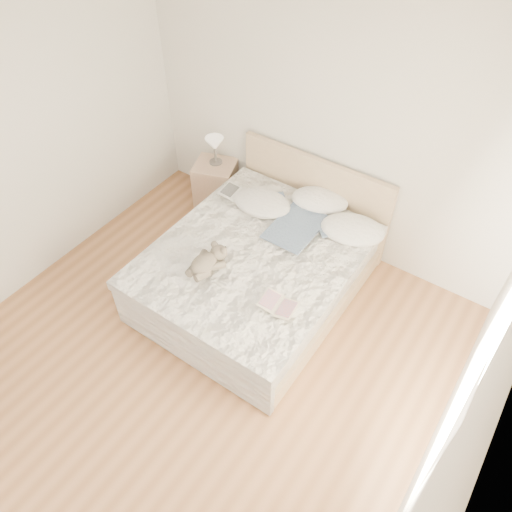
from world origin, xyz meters
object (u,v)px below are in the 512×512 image
at_px(table_lamp, 215,145).
at_px(childrens_book, 278,305).
at_px(teddy_bear, 204,269).
at_px(photo_book, 236,194).
at_px(nightstand, 216,185).
at_px(bed, 260,268).

relative_size(table_lamp, childrens_book, 0.98).
height_order(childrens_book, teddy_bear, teddy_bear).
bearing_deg(photo_book, nightstand, 142.35).
distance_m(bed, nightstand, 1.43).
bearing_deg(teddy_bear, table_lamp, 128.38).
xyz_separation_m(nightstand, teddy_bear, (0.96, -1.37, 0.37)).
distance_m(childrens_book, teddy_bear, 0.74).
relative_size(bed, table_lamp, 6.72).
bearing_deg(nightstand, table_lamp, 108.31).
height_order(nightstand, photo_book, photo_book).
bearing_deg(nightstand, bed, -34.75).
bearing_deg(bed, teddy_bear, -111.21).
height_order(photo_book, teddy_bear, teddy_bear).
xyz_separation_m(nightstand, photo_book, (0.56, -0.35, 0.35)).
bearing_deg(table_lamp, bed, -35.73).
height_order(bed, photo_book, bed).
xyz_separation_m(bed, childrens_book, (0.52, -0.51, 0.32)).
relative_size(bed, photo_book, 6.39).
bearing_deg(table_lamp, childrens_book, -38.53).
relative_size(nightstand, teddy_bear, 1.57).
relative_size(table_lamp, photo_book, 0.95).
distance_m(table_lamp, photo_book, 0.71).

